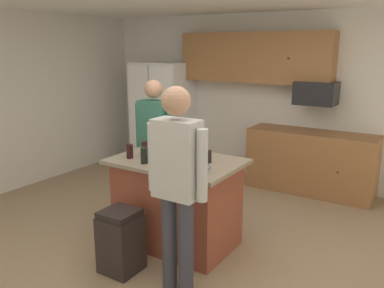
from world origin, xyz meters
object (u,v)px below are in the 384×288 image
(glass_short_whisky, at_px, (157,147))
(glass_dark_ale, at_px, (145,149))
(mug_ceramic_white, at_px, (203,167))
(trash_bin, at_px, (121,241))
(person_guest_right, at_px, (177,177))
(mug_blue_stoneware, at_px, (164,145))
(serving_tray, at_px, (179,159))
(refrigerator, at_px, (163,115))
(glass_pilsner, at_px, (208,157))
(person_host_foreground, at_px, (155,138))
(glass_stout_tall, at_px, (130,151))
(microwave_over_range, at_px, (316,93))
(kitchen_island, at_px, (177,202))
(tumbler_amber, at_px, (144,156))

(glass_short_whisky, distance_m, glass_dark_ale, 0.14)
(glass_short_whisky, distance_m, mug_ceramic_white, 0.78)
(trash_bin, bearing_deg, mug_ceramic_white, 41.77)
(person_guest_right, distance_m, glass_short_whisky, 1.09)
(mug_ceramic_white, xyz_separation_m, trash_bin, (-0.59, -0.52, -0.69))
(glass_short_whisky, xyz_separation_m, mug_blue_stoneware, (-0.08, 0.22, -0.03))
(serving_tray, bearing_deg, refrigerator, 129.55)
(glass_pilsner, bearing_deg, mug_ceramic_white, -69.38)
(person_host_foreground, relative_size, glass_short_whisky, 10.77)
(glass_pilsner, bearing_deg, glass_stout_tall, -158.94)
(microwave_over_range, relative_size, glass_short_whisky, 3.55)
(glass_stout_tall, bearing_deg, trash_bin, -59.67)
(glass_stout_tall, bearing_deg, mug_blue_stoneware, 81.07)
(person_host_foreground, height_order, trash_bin, person_host_foreground)
(refrigerator, bearing_deg, glass_dark_ale, -57.57)
(person_guest_right, xyz_separation_m, person_host_foreground, (-1.20, 1.27, -0.06))
(glass_pilsner, bearing_deg, glass_short_whisky, -177.43)
(person_host_foreground, bearing_deg, trash_bin, -27.93)
(refrigerator, distance_m, trash_bin, 3.51)
(kitchen_island, relative_size, glass_dark_ale, 8.23)
(kitchen_island, distance_m, serving_tray, 0.49)
(glass_short_whisky, relative_size, mug_ceramic_white, 1.23)
(tumbler_amber, xyz_separation_m, mug_blue_stoneware, (-0.17, 0.56, -0.04))
(mug_blue_stoneware, distance_m, glass_dark_ale, 0.35)
(microwave_over_range, relative_size, trash_bin, 0.92)
(glass_short_whisky, relative_size, serving_tray, 0.36)
(kitchen_island, distance_m, glass_dark_ale, 0.66)
(microwave_over_range, distance_m, mug_ceramic_white, 2.65)
(glass_pilsner, xyz_separation_m, glass_dark_ale, (-0.70, -0.15, 0.02))
(glass_dark_ale, bearing_deg, refrigerator, 122.43)
(microwave_over_range, distance_m, trash_bin, 3.44)
(kitchen_island, relative_size, tumbler_amber, 8.09)
(glass_short_whisky, distance_m, tumbler_amber, 0.35)
(refrigerator, distance_m, glass_stout_tall, 2.86)
(person_host_foreground, distance_m, mug_blue_stoneware, 0.45)
(kitchen_island, bearing_deg, microwave_over_range, 72.68)
(kitchen_island, height_order, glass_short_whisky, glass_short_whisky)
(kitchen_island, xyz_separation_m, mug_blue_stoneware, (-0.37, 0.28, 0.51))
(tumbler_amber, relative_size, glass_pilsner, 1.30)
(glass_stout_tall, bearing_deg, refrigerator, 119.53)
(person_host_foreground, xyz_separation_m, mug_ceramic_white, (1.16, -0.77, 0.01))
(glass_short_whisky, bearing_deg, mug_blue_stoneware, 108.91)
(glass_short_whisky, bearing_deg, person_host_foreground, 130.01)
(microwave_over_range, bearing_deg, serving_tray, -106.09)
(person_guest_right, bearing_deg, serving_tray, -1.52)
(glass_dark_ale, bearing_deg, glass_short_whisky, 57.21)
(glass_stout_tall, distance_m, glass_dark_ale, 0.17)
(microwave_over_range, bearing_deg, trash_bin, -105.92)
(kitchen_island, distance_m, trash_bin, 0.76)
(kitchen_island, relative_size, glass_pilsner, 10.51)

